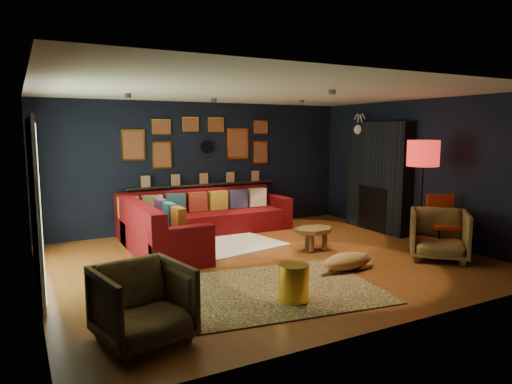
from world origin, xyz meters
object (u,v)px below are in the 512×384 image
pouf (164,242)px  gold_stool (294,283)px  floor_lamp (423,158)px  coffee_table (314,232)px  armchair_left (143,300)px  dog (346,258)px  sectional (190,223)px  armchair_right (439,232)px  orange_chair (443,219)px

pouf → gold_stool: gold_stool is taller
floor_lamp → pouf: bearing=153.2°
coffee_table → gold_stool: gold_stool is taller
gold_stool → floor_lamp: bearing=16.7°
armchair_left → floor_lamp: floor_lamp is taller
pouf → armchair_left: armchair_left is taller
dog → floor_lamp: bearing=1.7°
floor_lamp → dog: floor_lamp is taller
pouf → gold_stool: bearing=-75.7°
sectional → floor_lamp: bearing=-39.5°
armchair_left → dog: (3.16, 0.87, -0.23)m
coffee_table → dog: 1.20m
armchair_right → floor_lamp: size_ratio=0.46×
dog → orange_chair: bearing=-5.5°
armchair_right → dog: armchair_right is taller
armchair_right → armchair_left: bearing=-127.2°
coffee_table → floor_lamp: size_ratio=0.41×
armchair_right → floor_lamp: 1.23m
sectional → armchair_right: bearing=-44.4°
orange_chair → floor_lamp: bearing=167.4°
armchair_right → dog: bearing=-141.5°
coffee_table → sectional: bearing=134.4°
armchair_left → floor_lamp: 5.17m
armchair_right → orange_chair: orange_chair is taller
orange_chair → sectional: bearing=165.1°
armchair_left → orange_chair: 5.27m
armchair_right → gold_stool: armchair_right is taller
orange_chair → dog: bearing=-154.7°
sectional → floor_lamp: (3.11, -2.57, 1.26)m
sectional → gold_stool: bearing=-89.3°
armchair_right → gold_stool: 3.07m
pouf → armchair_right: bearing=-32.2°
sectional → armchair_right: (3.06, -3.00, 0.11)m
coffee_table → armchair_right: (1.45, -1.35, 0.12)m
sectional → armchair_left: size_ratio=4.10×
armchair_left → armchair_right: armchair_right is taller
coffee_table → dog: coffee_table is taller
pouf → dog: size_ratio=0.43×
pouf → orange_chair: 4.63m
armchair_left → orange_chair: size_ratio=0.85×
coffee_table → armchair_right: armchair_right is taller
armchair_left → gold_stool: (1.83, 0.20, -0.19)m
orange_chair → armchair_left: bearing=-145.8°
armchair_left → dog: 3.29m
sectional → orange_chair: size_ratio=3.51×
sectional → dog: bearing=-64.0°
pouf → dog: dog is taller
coffee_table → dog: size_ratio=0.70×
coffee_table → orange_chair: (1.78, -1.13, 0.26)m
dog → armchair_left: bearing=-171.1°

